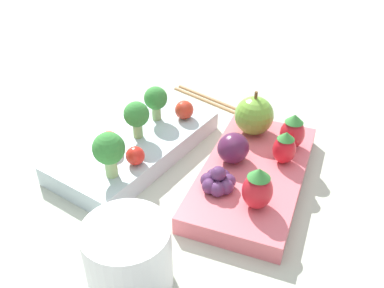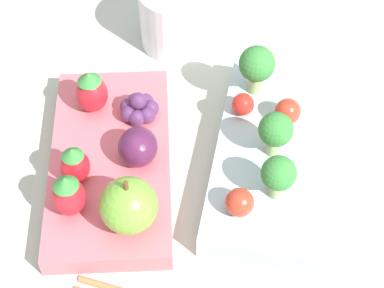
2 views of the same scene
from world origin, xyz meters
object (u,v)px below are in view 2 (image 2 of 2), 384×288
object	(u,v)px
drinking_cup	(174,17)
plum	(138,147)
cherry_tomato_0	(239,202)
strawberry_2	(75,164)
broccoli_floret_1	(257,65)
bento_box_savoury	(273,157)
bento_box_fruit	(111,163)
cherry_tomato_1	(288,111)
strawberry_1	(91,92)
broccoli_floret_2	(278,174)
apple	(129,205)
strawberry_0	(68,195)
cherry_tomato_2	(243,104)
grape_cluster	(139,108)
broccoli_floret_0	(276,131)

from	to	relation	value
drinking_cup	plum	bearing A→B (deg)	-2.86
cherry_tomato_0	strawberry_2	size ratio (longest dim) A/B	0.61
broccoli_floret_1	cherry_tomato_0	size ratio (longest dim) A/B	2.15
bento_box_savoury	strawberry_2	world-z (taller)	strawberry_2
bento_box_fruit	cherry_tomato_1	size ratio (longest dim) A/B	9.31
strawberry_1	bento_box_savoury	bearing A→B (deg)	78.90
broccoli_floret_2	drinking_cup	world-z (taller)	broccoli_floret_2
apple	strawberry_0	xyz separation A→B (m)	(-0.01, -0.05, -0.00)
strawberry_2	drinking_cup	world-z (taller)	drinking_cup
cherry_tomato_0	strawberry_0	distance (m)	0.14
strawberry_0	broccoli_floret_2	bearing A→B (deg)	100.48
cherry_tomato_2	strawberry_0	bearing A→B (deg)	-48.13
bento_box_savoury	cherry_tomato_2	distance (m)	0.06
bento_box_fruit	cherry_tomato_2	world-z (taller)	cherry_tomato_2
cherry_tomato_1	strawberry_0	bearing A→B (deg)	-56.75
bento_box_savoury	cherry_tomato_1	distance (m)	0.04
cherry_tomato_0	plum	xyz separation A→B (m)	(-0.05, -0.09, 0.00)
plum	grape_cluster	size ratio (longest dim) A/B	1.02
grape_cluster	broccoli_floret_2	bearing A→B (deg)	58.61
cherry_tomato_1	strawberry_2	bearing A→B (deg)	-65.04
apple	strawberry_0	bearing A→B (deg)	-97.47
cherry_tomato_0	strawberry_1	bearing A→B (deg)	-125.56
strawberry_2	grape_cluster	size ratio (longest dim) A/B	1.06
strawberry_1	strawberry_2	bearing A→B (deg)	1.73
strawberry_1	drinking_cup	distance (m)	0.14
broccoli_floret_0	broccoli_floret_2	world-z (taller)	broccoli_floret_0
apple	strawberry_0	world-z (taller)	apple
cherry_tomato_1	strawberry_0	distance (m)	0.22
broccoli_floret_2	plum	distance (m)	0.13
plum	broccoli_floret_0	bearing A→B (deg)	98.71
broccoli_floret_1	strawberry_2	world-z (taller)	broccoli_floret_1
broccoli_floret_1	grape_cluster	xyz separation A→B (m)	(0.04, -0.11, -0.03)
strawberry_1	plum	world-z (taller)	strawberry_1
strawberry_2	strawberry_1	bearing A→B (deg)	-178.27
cherry_tomato_2	apple	size ratio (longest dim) A/B	0.38
cherry_tomato_2	grape_cluster	xyz separation A→B (m)	(0.01, -0.10, -0.00)
cherry_tomato_1	apple	world-z (taller)	apple
broccoli_floret_1	grape_cluster	distance (m)	0.12
strawberry_0	grape_cluster	world-z (taller)	strawberry_0
broccoli_floret_2	strawberry_2	world-z (taller)	broccoli_floret_2
plum	grape_cluster	world-z (taller)	plum
broccoli_floret_0	broccoli_floret_1	size ratio (longest dim) A/B	0.89
grape_cluster	cherry_tomato_2	bearing A→B (deg)	96.82
cherry_tomato_0	strawberry_2	bearing A→B (deg)	-98.42
cherry_tomato_0	cherry_tomato_1	xyz separation A→B (m)	(-0.11, 0.04, -0.00)
bento_box_savoury	grape_cluster	size ratio (longest dim) A/B	5.95
broccoli_floret_0	strawberry_1	distance (m)	0.18
grape_cluster	strawberry_2	bearing A→B (deg)	-28.44
cherry_tomato_0	cherry_tomato_1	size ratio (longest dim) A/B	1.00
broccoli_floret_2	apple	world-z (taller)	apple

